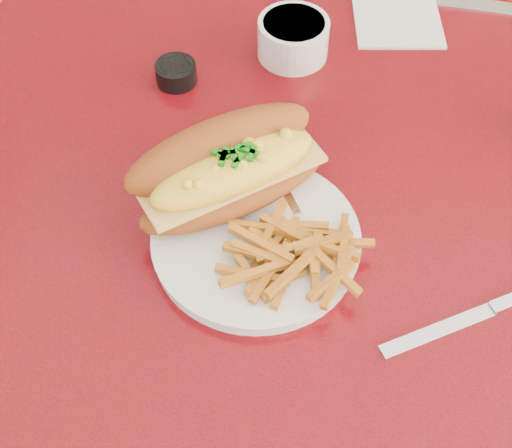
% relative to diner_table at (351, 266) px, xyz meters
% --- Properties ---
extents(ground, '(8.00, 8.00, 0.00)m').
position_rel_diner_table_xyz_m(ground, '(0.00, 0.00, -0.61)').
color(ground, silver).
rests_on(ground, ground).
extents(diner_table, '(1.23, 0.83, 0.77)m').
position_rel_diner_table_xyz_m(diner_table, '(0.00, 0.00, 0.00)').
color(diner_table, red).
rests_on(diner_table, ground).
extents(booth_bench_far, '(1.20, 0.51, 0.90)m').
position_rel_diner_table_xyz_m(booth_bench_far, '(0.00, 0.81, -0.32)').
color(booth_bench_far, maroon).
rests_on(booth_bench_far, ground).
extents(dinner_plate, '(0.30, 0.30, 0.02)m').
position_rel_diner_table_xyz_m(dinner_plate, '(-0.11, -0.11, 0.17)').
color(dinner_plate, white).
rests_on(dinner_plate, diner_table).
extents(mac_hoagie, '(0.25, 0.24, 0.10)m').
position_rel_diner_table_xyz_m(mac_hoagie, '(-0.16, -0.05, 0.22)').
color(mac_hoagie, '#914617').
rests_on(mac_hoagie, dinner_plate).
extents(fries_pile, '(0.13, 0.12, 0.03)m').
position_rel_diner_table_xyz_m(fries_pile, '(-0.06, -0.13, 0.19)').
color(fries_pile, orange).
rests_on(fries_pile, dinner_plate).
extents(fork, '(0.09, 0.13, 0.00)m').
position_rel_diner_table_xyz_m(fork, '(-0.08, -0.05, 0.18)').
color(fork, silver).
rests_on(fork, dinner_plate).
extents(gravy_ramekin, '(0.11, 0.11, 0.05)m').
position_rel_diner_table_xyz_m(gravy_ramekin, '(-0.13, 0.23, 0.19)').
color(gravy_ramekin, white).
rests_on(gravy_ramekin, diner_table).
extents(sauce_cup_left, '(0.07, 0.07, 0.03)m').
position_rel_diner_table_xyz_m(sauce_cup_left, '(-0.28, 0.14, 0.18)').
color(sauce_cup_left, black).
rests_on(sauce_cup_left, diner_table).
extents(knife, '(0.18, 0.13, 0.01)m').
position_rel_diner_table_xyz_m(knife, '(0.14, -0.14, 0.16)').
color(knife, silver).
rests_on(knife, diner_table).
extents(paper_napkin, '(0.15, 0.15, 0.00)m').
position_rel_diner_table_xyz_m(paper_napkin, '(0.01, 0.33, 0.16)').
color(paper_napkin, white).
rests_on(paper_napkin, diner_table).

